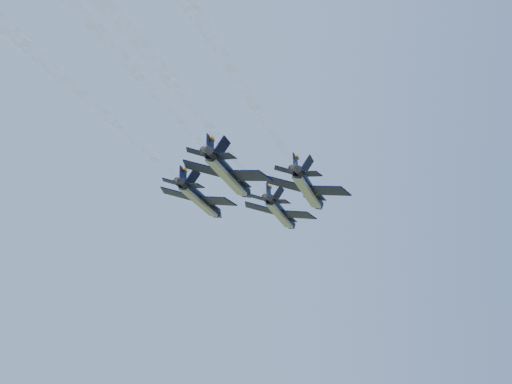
{
  "coord_description": "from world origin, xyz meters",
  "views": [
    {
      "loc": [
        -5.27,
        -93.19,
        70.34
      ],
      "look_at": [
        2.95,
        2.65,
        97.93
      ],
      "focal_mm": 40.0,
      "sensor_mm": 36.0,
      "label": 1
    }
  ],
  "objects": [
    {
      "name": "jet_right",
      "position": [
        11.29,
        -3.17,
        96.89
      ],
      "size": [
        13.55,
        18.94,
        5.34
      ],
      "rotation": [
        0.0,
        0.27,
        -0.43
      ],
      "color": "black"
    },
    {
      "name": "jet_slot",
      "position": [
        -2.2,
        -10.1,
        96.89
      ],
      "size": [
        13.55,
        18.94,
        5.34
      ],
      "rotation": [
        0.0,
        0.27,
        -0.43
      ],
      "color": "black"
    },
    {
      "name": "smoke_trail_lead",
      "position": [
        -15.58,
        -40.13,
        96.93
      ],
      "size": [
        34.16,
        71.75,
        2.9
      ],
      "rotation": [
        0.0,
        0.27,
        -0.43
      ],
      "color": "white"
    },
    {
      "name": "jet_left",
      "position": [
        -6.66,
        4.78,
        96.89
      ],
      "size": [
        13.55,
        18.94,
        5.34
      ],
      "rotation": [
        0.0,
        0.27,
        -0.43
      ],
      "color": "black"
    },
    {
      "name": "jet_lead",
      "position": [
        8.82,
        13.49,
        96.89
      ],
      "size": [
        13.55,
        18.94,
        5.34
      ],
      "rotation": [
        0.0,
        0.27,
        -0.43
      ],
      "color": "black"
    }
  ]
}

